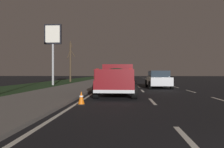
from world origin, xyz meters
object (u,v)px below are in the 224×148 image
traffic_cone_near (81,98)px  sedan_silver (158,79)px  sedan_tan (123,77)px  gas_price_sign (53,39)px  pickup_truck (117,79)px  bare_tree_far (70,61)px  sedan_black (122,76)px

traffic_cone_near → sedan_silver: bearing=-23.3°
sedan_silver → sedan_tan: (10.79, 3.30, 0.00)m
traffic_cone_near → gas_price_sign: bearing=21.7°
gas_price_sign → pickup_truck: bearing=-146.3°
bare_tree_far → sedan_black: bearing=-56.0°
pickup_truck → sedan_black: 26.08m
sedan_silver → gas_price_sign: gas_price_sign is taller
sedan_black → traffic_cone_near: size_ratio=7.64×
bare_tree_far → gas_price_sign: bearing=-177.9°
pickup_truck → sedan_silver: (6.98, -3.39, -0.20)m
traffic_cone_near → sedan_black: bearing=-2.4°
gas_price_sign → bare_tree_far: size_ratio=1.08×
pickup_truck → gas_price_sign: (11.31, 7.54, 4.07)m
sedan_tan → traffic_cone_near: (-21.91, 1.47, -0.50)m
sedan_black → bare_tree_far: (-5.25, 7.78, 2.33)m
gas_price_sign → bare_tree_far: gas_price_sign is taller
bare_tree_far → traffic_cone_near: (-24.97, -6.50, -2.84)m
pickup_truck → sedan_tan: 17.77m
sedan_black → gas_price_sign: 17.08m
sedan_silver → sedan_tan: bearing=17.0°
gas_price_sign → sedan_tan: bearing=-49.7°
pickup_truck → gas_price_sign: bearing=33.7°
pickup_truck → bare_tree_far: 22.37m
pickup_truck → bare_tree_far: bearing=20.7°
sedan_tan → sedan_black: bearing=1.3°
sedan_silver → sedan_tan: 11.29m
pickup_truck → sedan_tan: (17.77, -0.09, -0.20)m
sedan_tan → gas_price_sign: (-6.46, 7.63, 4.26)m
sedan_silver → sedan_black: 19.42m
sedan_silver → sedan_black: size_ratio=1.00×
pickup_truck → bare_tree_far: size_ratio=0.88×
pickup_truck → bare_tree_far: bare_tree_far is taller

